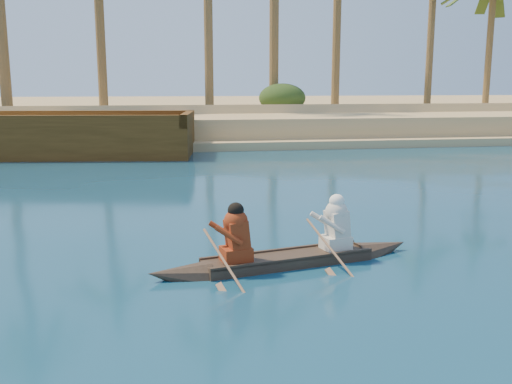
{
  "coord_description": "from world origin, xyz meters",
  "views": [
    {
      "loc": [
        6.03,
        -2.21,
        2.85
      ],
      "look_at": [
        7.75,
        7.9,
        0.91
      ],
      "focal_mm": 40.0,
      "sensor_mm": 36.0,
      "label": 1
    }
  ],
  "objects": [
    {
      "name": "sandy_embankment",
      "position": [
        0.0,
        46.89,
        0.53
      ],
      "size": [
        150.0,
        51.0,
        1.5
      ],
      "color": "tan",
      "rests_on": "ground"
    },
    {
      "name": "shrub_cluster",
      "position": [
        0.0,
        31.5,
        1.2
      ],
      "size": [
        100.0,
        6.0,
        2.4
      ],
      "primitive_type": null,
      "color": "#243C15",
      "rests_on": "ground"
    },
    {
      "name": "canoe",
      "position": [
        8.0,
        6.36,
        0.24
      ],
      "size": [
        4.56,
        1.57,
        1.25
      ],
      "rotation": [
        0.0,
        0.0,
        0.22
      ],
      "color": "#3E2C21",
      "rests_on": "ground"
    },
    {
      "name": "barge_mid",
      "position": [
        1.34,
        22.0,
        0.71
      ],
      "size": [
        12.53,
        5.56,
        2.02
      ],
      "rotation": [
        0.0,
        0.0,
        -0.13
      ],
      "color": "brown",
      "rests_on": "ground"
    }
  ]
}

